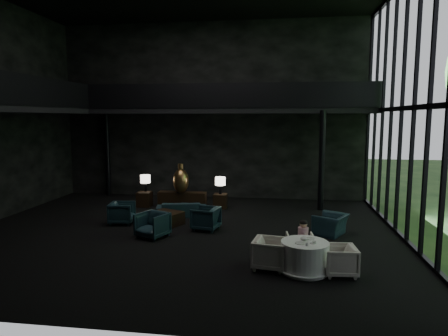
# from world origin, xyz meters

# --- Properties ---
(floor) EXTENTS (14.00, 12.00, 0.02)m
(floor) POSITION_xyz_m (0.00, 0.00, 0.00)
(floor) COLOR black
(floor) RESTS_ON ground
(wall_back) EXTENTS (14.00, 0.04, 8.00)m
(wall_back) POSITION_xyz_m (0.00, 6.00, 4.00)
(wall_back) COLOR black
(wall_back) RESTS_ON ground
(wall_front) EXTENTS (14.00, 0.04, 8.00)m
(wall_front) POSITION_xyz_m (0.00, -6.00, 4.00)
(wall_front) COLOR black
(wall_front) RESTS_ON ground
(curtain_wall) EXTENTS (0.20, 12.00, 8.00)m
(curtain_wall) POSITION_xyz_m (6.95, 0.00, 4.00)
(curtain_wall) COLOR black
(curtain_wall) RESTS_ON ground
(mezzanine_left) EXTENTS (2.00, 12.00, 0.25)m
(mezzanine_left) POSITION_xyz_m (-6.00, 0.00, 4.00)
(mezzanine_left) COLOR black
(mezzanine_left) RESTS_ON wall_left
(mezzanine_back) EXTENTS (12.00, 2.00, 0.25)m
(mezzanine_back) POSITION_xyz_m (1.00, 5.00, 4.00)
(mezzanine_back) COLOR black
(mezzanine_back) RESTS_ON wall_back
(railing_left) EXTENTS (0.06, 12.00, 1.00)m
(railing_left) POSITION_xyz_m (-5.00, 0.00, 4.60)
(railing_left) COLOR black
(railing_left) RESTS_ON mezzanine_left
(railing_back) EXTENTS (12.00, 0.06, 1.00)m
(railing_back) POSITION_xyz_m (1.00, 4.00, 4.60)
(railing_back) COLOR black
(railing_back) RESTS_ON mezzanine_back
(column_nw) EXTENTS (0.24, 0.24, 4.00)m
(column_nw) POSITION_xyz_m (-5.00, 5.70, 2.00)
(column_nw) COLOR black
(column_nw) RESTS_ON floor
(column_ne) EXTENTS (0.24, 0.24, 4.00)m
(column_ne) POSITION_xyz_m (4.80, 4.00, 2.00)
(column_ne) COLOR black
(column_ne) RESTS_ON floor
(console) EXTENTS (2.00, 0.45, 0.64)m
(console) POSITION_xyz_m (-0.86, 3.68, 0.32)
(console) COLOR black
(console) RESTS_ON floor
(bronze_urn) EXTENTS (0.65, 0.65, 1.20)m
(bronze_urn) POSITION_xyz_m (-0.86, 3.49, 1.15)
(bronze_urn) COLOR #A36E32
(bronze_urn) RESTS_ON console
(side_table_left) EXTENTS (0.56, 0.56, 0.61)m
(side_table_left) POSITION_xyz_m (-2.46, 3.57, 0.31)
(side_table_left) COLOR black
(side_table_left) RESTS_ON floor
(table_lamp_left) EXTENTS (0.41, 0.41, 0.69)m
(table_lamp_left) POSITION_xyz_m (-2.46, 3.74, 1.11)
(table_lamp_left) COLOR black
(table_lamp_left) RESTS_ON side_table_left
(side_table_right) EXTENTS (0.53, 0.53, 0.59)m
(side_table_right) POSITION_xyz_m (0.74, 3.71, 0.29)
(side_table_right) COLOR black
(side_table_right) RESTS_ON floor
(table_lamp_right) EXTENTS (0.42, 0.42, 0.70)m
(table_lamp_right) POSITION_xyz_m (0.74, 3.73, 1.09)
(table_lamp_right) COLOR black
(table_lamp_right) RESTS_ON side_table_right
(sofa) EXTENTS (1.75, 0.83, 0.66)m
(sofa) POSITION_xyz_m (-0.52, 2.19, 0.33)
(sofa) COLOR black
(sofa) RESTS_ON floor
(lounge_armchair_west) EXTENTS (0.93, 0.98, 0.90)m
(lounge_armchair_west) POSITION_xyz_m (-2.32, 0.83, 0.45)
(lounge_armchair_west) COLOR #203F41
(lounge_armchair_west) RESTS_ON floor
(lounge_armchair_east) EXTENTS (0.99, 1.04, 0.92)m
(lounge_armchair_east) POSITION_xyz_m (0.74, 0.48, 0.46)
(lounge_armchair_east) COLOR #1E4042
(lounge_armchair_east) RESTS_ON floor
(lounge_armchair_south) EXTENTS (1.20, 1.17, 0.96)m
(lounge_armchair_south) POSITION_xyz_m (-0.75, -0.58, 0.48)
(lounge_armchair_south) COLOR #0F2D30
(lounge_armchair_south) RESTS_ON floor
(window_armchair) EXTENTS (1.01, 1.14, 0.84)m
(window_armchair) POSITION_xyz_m (4.78, 0.48, 0.42)
(window_armchair) COLOR #142A2D
(window_armchair) RESTS_ON floor
(coffee_table) EXTENTS (1.33, 1.33, 0.45)m
(coffee_table) POSITION_xyz_m (-0.77, 0.84, 0.22)
(coffee_table) COLOR black
(coffee_table) RESTS_ON floor
(dining_table) EXTENTS (1.31, 1.31, 0.75)m
(dining_table) POSITION_xyz_m (3.79, -2.77, 0.33)
(dining_table) COLOR white
(dining_table) RESTS_ON floor
(dining_chair_north) EXTENTS (0.70, 0.67, 0.67)m
(dining_chair_north) POSITION_xyz_m (3.72, -1.82, 0.34)
(dining_chair_north) COLOR #A0998E
(dining_chair_north) RESTS_ON floor
(dining_chair_east) EXTENTS (0.76, 0.80, 0.77)m
(dining_chair_east) POSITION_xyz_m (4.60, -2.83, 0.39)
(dining_chair_east) COLOR #9F9584
(dining_chair_east) RESTS_ON floor
(dining_chair_west) EXTENTS (0.92, 0.97, 0.88)m
(dining_chair_west) POSITION_xyz_m (2.96, -2.66, 0.44)
(dining_chair_west) COLOR #ABA49D
(dining_chair_west) RESTS_ON floor
(child) EXTENTS (0.28, 0.28, 0.59)m
(child) POSITION_xyz_m (3.80, -1.83, 0.74)
(child) COLOR #ECACC5
(child) RESTS_ON dining_chair_north
(plate_a) EXTENTS (0.33, 0.33, 0.02)m
(plate_a) POSITION_xyz_m (3.67, -2.92, 0.76)
(plate_a) COLOR white
(plate_a) RESTS_ON dining_table
(plate_b) EXTENTS (0.24, 0.24, 0.02)m
(plate_b) POSITION_xyz_m (3.92, -2.52, 0.76)
(plate_b) COLOR white
(plate_b) RESTS_ON dining_table
(saucer) EXTENTS (0.18, 0.18, 0.01)m
(saucer) POSITION_xyz_m (3.97, -2.86, 0.76)
(saucer) COLOR white
(saucer) RESTS_ON dining_table
(coffee_cup) EXTENTS (0.11, 0.11, 0.07)m
(coffee_cup) POSITION_xyz_m (3.99, -2.88, 0.79)
(coffee_cup) COLOR white
(coffee_cup) RESTS_ON saucer
(cereal_bowl) EXTENTS (0.17, 0.17, 0.09)m
(cereal_bowl) POSITION_xyz_m (3.76, -2.65, 0.79)
(cereal_bowl) COLOR white
(cereal_bowl) RESTS_ON dining_table
(cream_pot) EXTENTS (0.07, 0.07, 0.07)m
(cream_pot) POSITION_xyz_m (3.81, -3.07, 0.78)
(cream_pot) COLOR #99999E
(cream_pot) RESTS_ON dining_table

